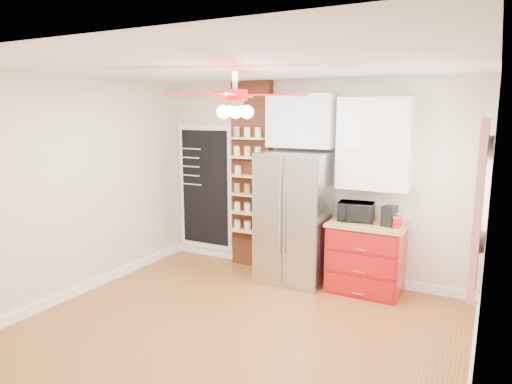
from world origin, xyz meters
The scene contains 21 objects.
floor centered at (0.00, 0.00, 0.00)m, with size 4.50×4.50×0.00m, color brown.
ceiling centered at (0.00, 0.00, 2.70)m, with size 4.50×4.50×0.00m, color white.
wall_back centered at (0.00, 2.00, 1.35)m, with size 4.50×0.02×2.70m, color beige.
wall_front centered at (0.00, -2.00, 1.35)m, with size 4.50×0.02×2.70m, color beige.
wall_left centered at (-2.25, 0.00, 1.35)m, with size 0.02×4.00×2.70m, color beige.
wall_right centered at (2.25, 0.00, 1.35)m, with size 0.02×4.00×2.70m, color beige.
chalkboard centered at (-1.70, 1.96, 1.10)m, with size 0.95×0.05×1.95m.
brick_pillar centered at (-0.85, 1.92, 1.35)m, with size 0.60×0.16×2.70m, color brown.
fridge centered at (-0.05, 1.63, 0.88)m, with size 0.90×0.70×1.75m, color #B0B1B5.
upper_glass_cabinet centered at (-0.05, 1.82, 2.15)m, with size 0.90×0.35×0.70m, color white.
red_cabinet centered at (0.92, 1.68, 0.45)m, with size 0.94×0.64×0.90m.
upper_shelf_unit centered at (0.92, 1.85, 1.88)m, with size 0.90×0.30×1.15m, color white.
window centered at (2.23, 0.90, 1.55)m, with size 0.04×0.75×1.05m, color white.
curtain centered at (2.18, 0.35, 1.45)m, with size 0.06×0.40×1.55m, color red.
ceiling_fan centered at (0.00, 0.00, 2.42)m, with size 1.40×1.40×0.44m.
toaster_oven centered at (0.76, 1.72, 1.02)m, with size 0.44×0.30×0.24m, color black.
coffee_maker centered at (1.19, 1.65, 1.02)m, with size 0.15×0.19×0.25m, color black.
canister_left centered at (1.29, 1.57, 0.96)m, with size 0.09×0.09×0.13m, color #B60A18.
canister_right centered at (1.29, 1.68, 0.98)m, with size 0.09×0.09×0.15m, color #B02A09.
pantry_jar_oats centered at (-1.02, 1.80, 1.43)m, with size 0.10×0.10×0.12m, color beige.
pantry_jar_beans centered at (-0.71, 1.77, 1.44)m, with size 0.09×0.09×0.13m, color brown.
Camera 1 is at (2.27, -3.87, 2.28)m, focal length 32.00 mm.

